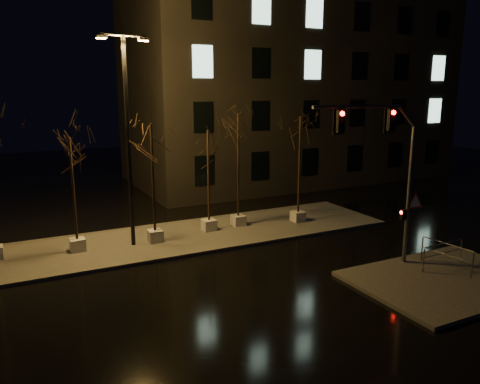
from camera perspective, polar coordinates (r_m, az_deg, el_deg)
ground at (r=17.94m, az=-1.29°, el=-11.19°), size 90.00×90.00×0.00m
median at (r=23.12m, az=-7.75°, el=-5.60°), size 22.00×5.00×0.15m
sidewalk_corner at (r=19.78m, az=23.83°, el=-9.75°), size 7.00×5.00×0.15m
building at (r=39.02m, az=6.00°, el=12.82°), size 25.00×12.00×15.00m
tree_1 at (r=21.29m, az=-19.88°, el=3.31°), size 1.80×1.80×5.19m
tree_2 at (r=21.64m, az=-10.71°, el=4.98°), size 1.80×1.80×5.68m
tree_3 at (r=23.13m, az=-3.92°, el=4.78°), size 1.80×1.80×5.23m
tree_4 at (r=23.86m, az=-0.22°, el=6.42°), size 1.80×1.80×5.98m
tree_5 at (r=24.87m, az=7.33°, el=6.27°), size 1.80×1.80×5.82m
traffic_signal_mast at (r=19.16m, az=17.80°, el=3.47°), size 5.27×0.73×6.47m
streetlight_main at (r=21.26m, az=-13.55°, el=7.58°), size 2.33×0.57×9.30m
guard_rail_a at (r=20.65m, az=23.52°, el=-6.62°), size 2.35×0.18×1.01m
guard_rail_b at (r=20.42m, az=23.86°, el=-6.75°), size 0.26×2.27×1.08m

